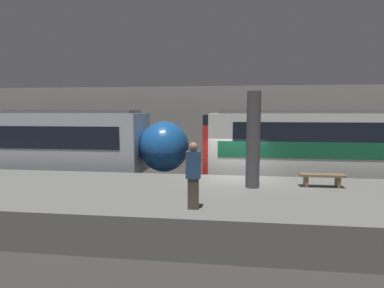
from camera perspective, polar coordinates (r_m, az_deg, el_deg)
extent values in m
plane|color=#33302D|center=(12.60, 8.57, -10.84)|extent=(120.00, 120.00, 0.00)
cube|color=slate|center=(9.98, 9.05, -12.16)|extent=(40.00, 5.15, 1.10)
cube|color=#9E998E|center=(18.72, 8.13, 2.92)|extent=(50.00, 0.15, 5.23)
cylinder|color=#47474C|center=(10.29, 11.58, 0.76)|extent=(0.47, 0.47, 3.25)
ellipsoid|color=#195199|center=(14.85, -5.30, -0.46)|extent=(2.42, 2.59, 2.49)
sphere|color=#F2EFCC|center=(14.74, -1.67, -2.23)|extent=(0.20, 0.20, 0.20)
cube|color=red|center=(14.56, 2.94, -0.92)|extent=(0.25, 2.76, 2.37)
cube|color=black|center=(14.46, 2.96, 3.73)|extent=(0.25, 2.48, 0.95)
sphere|color=#EA4C42|center=(14.01, 2.11, -2.92)|extent=(0.18, 0.18, 0.18)
sphere|color=#EA4C42|center=(15.26, 2.51, -2.16)|extent=(0.18, 0.18, 0.18)
cube|color=#473D33|center=(8.05, 0.24, -9.41)|extent=(0.28, 0.20, 0.83)
cube|color=navy|center=(7.88, 0.25, -3.97)|extent=(0.38, 0.24, 0.72)
sphere|color=#9E7051|center=(7.81, 0.25, -0.52)|extent=(0.23, 0.23, 0.23)
cube|color=brown|center=(11.12, 20.87, -6.54)|extent=(0.10, 0.32, 0.41)
cube|color=brown|center=(11.42, 26.02, -6.43)|extent=(0.10, 0.32, 0.41)
cube|color=brown|center=(11.22, 23.52, -5.47)|extent=(1.50, 0.40, 0.08)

